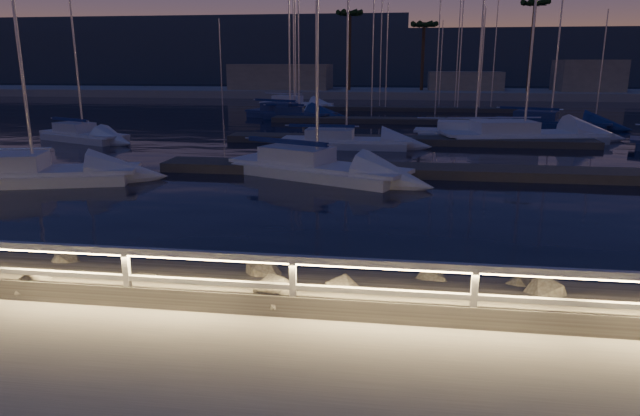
# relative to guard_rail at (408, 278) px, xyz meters

# --- Properties ---
(ground) EXTENTS (400.00, 400.00, 0.00)m
(ground) POSITION_rel_guard_rail_xyz_m (0.07, 0.00, -0.77)
(ground) COLOR #AAA599
(ground) RESTS_ON ground
(harbor_water) EXTENTS (400.00, 440.00, 0.60)m
(harbor_water) POSITION_rel_guard_rail_xyz_m (0.07, 31.22, -1.74)
(harbor_water) COLOR black
(harbor_water) RESTS_ON ground
(guard_rail) EXTENTS (44.11, 0.12, 1.06)m
(guard_rail) POSITION_rel_guard_rail_xyz_m (0.00, 0.00, 0.00)
(guard_rail) COLOR silver
(guard_rail) RESTS_ON ground
(floating_docks) EXTENTS (22.00, 36.00, 0.40)m
(floating_docks) POSITION_rel_guard_rail_xyz_m (0.07, 32.50, -1.17)
(floating_docks) COLOR #554E47
(floating_docks) RESTS_ON ground
(far_shore) EXTENTS (160.00, 14.00, 5.20)m
(far_shore) POSITION_rel_guard_rail_xyz_m (-0.06, 74.05, -0.48)
(far_shore) COLOR #AAA599
(far_shore) RESTS_ON ground
(palm_left) EXTENTS (3.00, 3.00, 11.20)m
(palm_left) POSITION_rel_guard_rail_xyz_m (-7.93, 72.00, 9.36)
(palm_left) COLOR #513725
(palm_left) RESTS_ON ground
(palm_center) EXTENTS (3.00, 3.00, 9.70)m
(palm_center) POSITION_rel_guard_rail_xyz_m (2.07, 73.00, 8.01)
(palm_center) COLOR #513725
(palm_center) RESTS_ON ground
(palm_right) EXTENTS (3.00, 3.00, 12.20)m
(palm_right) POSITION_rel_guard_rail_xyz_m (16.07, 72.00, 10.26)
(palm_right) COLOR #513725
(palm_right) RESTS_ON ground
(distant_hills) EXTENTS (230.00, 37.50, 18.00)m
(distant_hills) POSITION_rel_guard_rail_xyz_m (-22.06, 133.69, 3.96)
(distant_hills) COLOR #323E4D
(distant_hills) RESTS_ON ground
(sailboat_b) EXTENTS (8.35, 4.52, 13.72)m
(sailboat_b) POSITION_rel_guard_rail_xyz_m (-15.19, 11.94, -0.92)
(sailboat_b) COLOR silver
(sailboat_b) RESTS_ON ground
(sailboat_c) EXTENTS (7.49, 2.32, 12.65)m
(sailboat_c) POSITION_rel_guard_rail_xyz_m (-3.61, 23.76, -0.97)
(sailboat_c) COLOR silver
(sailboat_c) RESTS_ON ground
(sailboat_e) EXTENTS (6.75, 4.31, 11.28)m
(sailboat_e) POSITION_rel_guard_rail_xyz_m (-20.10, 24.24, -0.96)
(sailboat_e) COLOR silver
(sailboat_e) RESTS_ON ground
(sailboat_f) EXTENTS (8.28, 5.32, 13.78)m
(sailboat_f) POSITION_rel_guard_rail_xyz_m (-3.98, 15.01, -0.92)
(sailboat_f) COLOR silver
(sailboat_f) RESTS_ON ground
(sailboat_g) EXTENTS (7.87, 3.02, 13.04)m
(sailboat_g) POSITION_rel_guard_rail_xyz_m (4.18, 28.96, -0.96)
(sailboat_g) COLOR silver
(sailboat_g) RESTS_ON ground
(sailboat_i) EXTENTS (6.16, 3.75, 10.25)m
(sailboat_i) POSITION_rel_guard_rail_xyz_m (-10.57, 44.43, -0.98)
(sailboat_i) COLOR silver
(sailboat_i) RESTS_ON ground
(sailboat_j) EXTENTS (6.65, 2.39, 11.12)m
(sailboat_j) POSITION_rel_guard_rail_xyz_m (-9.43, 40.55, -0.98)
(sailboat_j) COLOR navy
(sailboat_j) RESTS_ON ground
(sailboat_k) EXTENTS (8.67, 5.26, 14.28)m
(sailboat_k) POSITION_rel_guard_rail_xyz_m (10.55, 36.37, -0.93)
(sailboat_k) COLOR navy
(sailboat_k) RESTS_ON ground
(sailboat_l) EXTENTS (10.43, 5.02, 17.01)m
(sailboat_l) POSITION_rel_guard_rail_xyz_m (6.93, 27.66, -0.90)
(sailboat_l) COLOR silver
(sailboat_l) RESTS_ON ground
(sailboat_m) EXTENTS (8.27, 4.83, 13.70)m
(sailboat_m) POSITION_rel_guard_rail_xyz_m (-11.84, 51.70, -0.90)
(sailboat_m) COLOR silver
(sailboat_m) RESTS_ON ground
(sailboat_n) EXTENTS (8.65, 5.53, 14.39)m
(sailboat_n) POSITION_rel_guard_rail_xyz_m (-10.34, 41.04, -0.91)
(sailboat_n) COLOR navy
(sailboat_n) RESTS_ON ground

